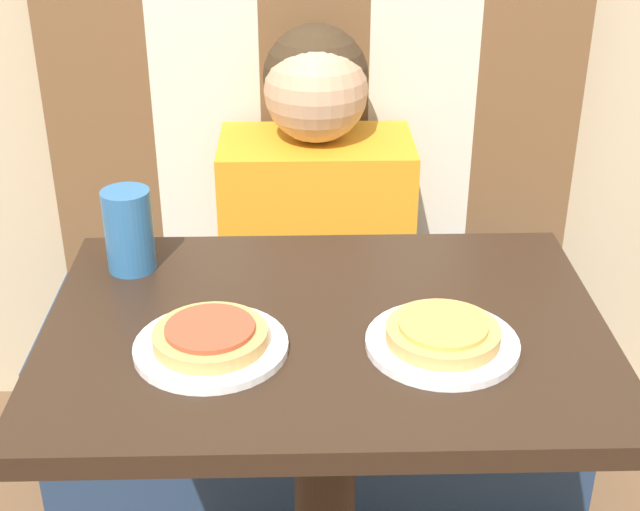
% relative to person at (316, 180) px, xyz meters
% --- Properties ---
extents(booth_seat, '(1.19, 0.52, 0.44)m').
position_rel_person_xyz_m(booth_seat, '(0.00, -0.00, -0.52)').
color(booth_seat, navy).
rests_on(booth_seat, ground_plane).
extents(booth_backrest, '(1.19, 0.10, 0.80)m').
position_rel_person_xyz_m(booth_backrest, '(0.00, 0.21, 0.10)').
color(booth_backrest, brown).
rests_on(booth_backrest, booth_seat).
extents(dining_table, '(0.83, 0.58, 0.77)m').
position_rel_person_xyz_m(dining_table, '(0.00, -0.62, -0.10)').
color(dining_table, black).
rests_on(dining_table, ground_plane).
extents(person, '(0.40, 0.25, 0.62)m').
position_rel_person_xyz_m(person, '(0.00, 0.00, 0.00)').
color(person, orange).
rests_on(person, booth_seat).
extents(plate_left, '(0.22, 0.22, 0.01)m').
position_rel_person_xyz_m(plate_left, '(-0.16, -0.69, 0.04)').
color(plate_left, white).
rests_on(plate_left, dining_table).
extents(plate_right, '(0.22, 0.22, 0.01)m').
position_rel_person_xyz_m(plate_right, '(0.16, -0.69, 0.04)').
color(plate_right, white).
rests_on(plate_right, dining_table).
extents(pizza_left, '(0.16, 0.16, 0.03)m').
position_rel_person_xyz_m(pizza_left, '(-0.16, -0.69, 0.06)').
color(pizza_left, tan).
rests_on(pizza_left, plate_left).
extents(pizza_right, '(0.16, 0.16, 0.03)m').
position_rel_person_xyz_m(pizza_right, '(0.16, -0.69, 0.06)').
color(pizza_right, tan).
rests_on(pizza_right, plate_right).
extents(drinking_cup, '(0.08, 0.08, 0.14)m').
position_rel_person_xyz_m(drinking_cup, '(-0.31, -0.45, 0.10)').
color(drinking_cup, '#2D669E').
rests_on(drinking_cup, dining_table).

